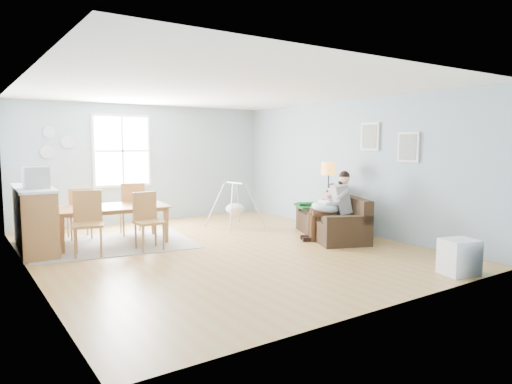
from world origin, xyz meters
TOP-DOWN VIEW (x-y plane):
  - room at (0.00, 0.00)m, footprint 8.40×9.40m
  - window at (-0.60, 3.46)m, footprint 1.32×0.08m
  - pictures at (2.97, -1.05)m, footprint 0.05×1.34m
  - wall_plates at (-2.00, 3.47)m, footprint 0.67×0.02m
  - sofa at (2.31, -0.32)m, footprint 1.60×2.18m
  - green_throw at (2.51, 0.32)m, footprint 1.17×1.10m
  - beige_pillow at (2.72, 0.08)m, footprint 0.34×0.50m
  - father at (2.08, -0.53)m, footprint 0.97×0.75m
  - nursing_pillow at (1.94, -0.47)m, footprint 0.71×0.70m
  - infant at (1.95, -0.44)m, footprint 0.14×0.35m
  - toddler at (2.32, -0.12)m, footprint 0.56×0.45m
  - floor_lamp at (2.47, 0.02)m, footprint 0.29×0.29m
  - storage_cube at (1.93, -3.20)m, footprint 0.54×0.51m
  - rug at (-1.46, 1.45)m, footprint 3.00×2.44m
  - dining_table at (-1.46, 1.45)m, footprint 2.05×1.28m
  - chair_sw at (-2.03, 0.86)m, footprint 0.58×0.58m
  - chair_se at (-1.08, 0.71)m, footprint 0.45×0.45m
  - chair_nw at (-1.85, 2.19)m, footprint 0.46×0.46m
  - chair_ne at (-0.88, 2.05)m, footprint 0.54×0.54m
  - counter at (-2.70, 1.71)m, footprint 0.66×1.97m
  - monitor at (-2.70, 1.34)m, footprint 0.37×0.35m
  - baby_swing at (1.18, 1.51)m, footprint 1.03×1.05m

SIDE VIEW (x-z plane):
  - rug at x=-1.46m, z-range 0.00..0.01m
  - storage_cube at x=1.93m, z-range 0.00..0.50m
  - sofa at x=2.31m, z-range -0.12..0.69m
  - dining_table at x=-1.46m, z-range 0.00..0.69m
  - baby_swing at x=1.18m, z-range -0.05..0.93m
  - green_throw at x=2.51m, z-range 0.50..0.54m
  - counter at x=-2.70m, z-range 0.01..1.10m
  - chair_nw at x=-1.85m, z-range 0.07..1.05m
  - chair_se at x=-1.08m, z-range 0.07..1.06m
  - chair_ne at x=-0.88m, z-range 0.08..1.13m
  - chair_sw at x=-2.03m, z-range 0.08..1.14m
  - nursing_pillow at x=1.94m, z-range 0.52..0.73m
  - toddler at x=2.32m, z-range 0.28..1.11m
  - father at x=2.08m, z-range 0.04..1.35m
  - infant at x=1.95m, z-range 0.64..0.77m
  - beige_pillow at x=2.72m, z-range 0.50..0.99m
  - floor_lamp at x=2.47m, z-range 0.47..1.92m
  - monitor at x=-2.70m, z-range 1.09..1.44m
  - window at x=-0.60m, z-range 0.84..2.46m
  - wall_plates at x=-2.00m, z-range 1.50..2.16m
  - pictures at x=2.97m, z-range 1.48..2.22m
  - room at x=0.00m, z-range 0.47..4.37m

